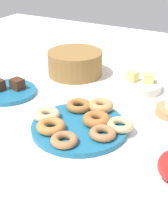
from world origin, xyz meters
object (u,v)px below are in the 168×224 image
at_px(donut_6, 120,125).
at_px(melon_chunk_right, 149,78).
at_px(donut_plate, 79,127).
at_px(donut_0, 51,126).
at_px(donut_4, 47,115).
at_px(donut_2, 101,106).
at_px(melon_chunk_left, 133,76).
at_px(donut_1, 64,140).
at_px(cake_plate, 8,92).
at_px(brownie_far, 17,84).
at_px(donut_7, 96,119).
at_px(fruit_bowl, 139,86).
at_px(donut_3, 103,133).
at_px(basket, 75,63).
at_px(donut_5, 79,106).

bearing_deg(donut_6, melon_chunk_right, 94.27).
distance_m(donut_plate, melon_chunk_right, 0.39).
relative_size(donut_0, donut_4, 1.05).
xyz_separation_m(donut_plate, donut_2, (0.01, 0.12, 0.02)).
relative_size(donut_4, melon_chunk_left, 2.26).
xyz_separation_m(donut_1, donut_2, (0.00, 0.22, 0.00)).
xyz_separation_m(donut_4, cake_plate, (-0.25, 0.11, -0.02)).
height_order(donut_6, brownie_far, brownie_far).
height_order(donut_plate, donut_1, donut_1).
xyz_separation_m(donut_2, donut_7, (0.03, -0.09, 0.00)).
xyz_separation_m(donut_4, donut_7, (0.15, 0.05, 0.00)).
relative_size(donut_plate, donut_1, 3.83).
bearing_deg(donut_6, donut_7, -172.84).
distance_m(donut_1, donut_4, 0.15).
distance_m(donut_plate, donut_1, 0.11).
distance_m(donut_1, donut_2, 0.22).
distance_m(cake_plate, brownie_far, 0.05).
xyz_separation_m(donut_1, fruit_bowl, (0.05, 0.47, -0.01)).
bearing_deg(donut_plate, donut_4, -173.06).
bearing_deg(melon_chunk_left, donut_4, -110.32).
bearing_deg(donut_2, donut_plate, -96.84).
bearing_deg(donut_plate, donut_3, -15.17).
distance_m(donut_plate, donut_2, 0.12).
height_order(donut_0, basket, basket).
xyz_separation_m(cake_plate, melon_chunk_left, (0.39, 0.27, 0.04)).
bearing_deg(melon_chunk_left, donut_1, -92.48).
xyz_separation_m(donut_5, fruit_bowl, (0.11, 0.27, -0.01)).
xyz_separation_m(donut_5, melon_chunk_left, (0.08, 0.27, 0.02)).
bearing_deg(donut_5, donut_0, -92.83).
height_order(donut_0, donut_7, donut_7).
bearing_deg(donut_2, donut_3, -62.47).
relative_size(donut_7, melon_chunk_right, 2.35).
distance_m(donut_3, donut_6, 0.07).
bearing_deg(brownie_far, donut_3, -18.98).
bearing_deg(donut_2, donut_5, -154.78).
bearing_deg(cake_plate, donut_0, -28.12).
bearing_deg(donut_4, donut_plate, 6.94).
bearing_deg(donut_3, donut_5, 141.17).
relative_size(donut_5, donut_6, 1.05).
bearing_deg(basket, donut_2, -46.67).
bearing_deg(donut_3, brownie_far, 161.02).
bearing_deg(brownie_far, donut_6, -10.00).
height_order(donut_4, donut_7, donut_7).
bearing_deg(fruit_bowl, basket, 176.70).
relative_size(donut_3, basket, 0.34).
relative_size(donut_0, donut_3, 1.11).
xyz_separation_m(donut_0, melon_chunk_left, (0.09, 0.43, 0.02)).
bearing_deg(donut_0, melon_chunk_left, 78.15).
distance_m(donut_2, donut_6, 0.13).
bearing_deg(fruit_bowl, donut_2, -100.77).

